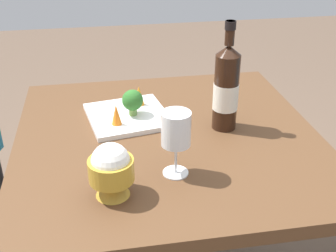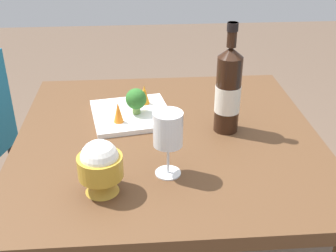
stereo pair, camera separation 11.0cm
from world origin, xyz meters
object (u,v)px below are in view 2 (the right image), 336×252
object	(u,v)px
wine_glass	(168,131)
carrot_garnish_left	(118,112)
wine_bottle	(228,90)
rice_bowl	(100,166)
serving_plate	(132,114)
broccoli_floret	(136,99)
carrot_garnish_right	(144,94)

from	to	relation	value
wine_glass	carrot_garnish_left	distance (m)	0.31
wine_bottle	carrot_garnish_left	bearing A→B (deg)	82.00
wine_glass	rice_bowl	distance (m)	0.19
rice_bowl	serving_plate	size ratio (longest dim) A/B	0.49
wine_bottle	broccoli_floret	distance (m)	0.30
carrot_garnish_right	broccoli_floret	bearing A→B (deg)	158.88
rice_bowl	carrot_garnish_left	bearing A→B (deg)	-5.60
serving_plate	rice_bowl	bearing A→B (deg)	169.69
wine_bottle	rice_bowl	distance (m)	0.47
wine_bottle	wine_glass	bearing A→B (deg)	138.91
broccoli_floret	serving_plate	bearing A→B (deg)	63.00
serving_plate	carrot_garnish_right	bearing A→B (deg)	-34.70
rice_bowl	wine_glass	bearing A→B (deg)	-69.45
wine_glass	broccoli_floret	size ratio (longest dim) A/B	2.09
rice_bowl	carrot_garnish_right	xyz separation A→B (m)	(0.47, -0.12, -0.02)
carrot_garnish_right	serving_plate	bearing A→B (deg)	145.30
carrot_garnish_left	carrot_garnish_right	xyz separation A→B (m)	(0.13, -0.09, -0.00)
rice_bowl	carrot_garnish_left	distance (m)	0.34
rice_bowl	carrot_garnish_right	distance (m)	0.48
carrot_garnish_left	serving_plate	bearing A→B (deg)	-31.61
wine_bottle	serving_plate	bearing A→B (deg)	69.07
wine_bottle	broccoli_floret	bearing A→B (deg)	69.45
broccoli_floret	carrot_garnish_left	xyz separation A→B (m)	(-0.06, 0.06, -0.02)
rice_bowl	carrot_garnish_left	xyz separation A→B (m)	(0.34, -0.03, -0.02)
broccoli_floret	carrot_garnish_right	bearing A→B (deg)	-21.12
wine_glass	rice_bowl	xyz separation A→B (m)	(-0.06, 0.17, -0.05)
wine_bottle	carrot_garnish_left	world-z (taller)	wine_bottle
wine_glass	rice_bowl	world-z (taller)	wine_glass
wine_glass	carrot_garnish_right	size ratio (longest dim) A/B	2.69
wine_glass	rice_bowl	size ratio (longest dim) A/B	1.26
rice_bowl	broccoli_floret	bearing A→B (deg)	-12.86
serving_plate	carrot_garnish_left	bearing A→B (deg)	148.39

